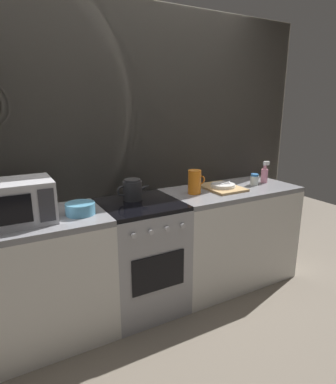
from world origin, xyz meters
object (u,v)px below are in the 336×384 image
at_px(mixing_bowl, 80,209).
at_px(spray_bottle, 265,174).
at_px(stove_unit, 141,256).
at_px(kettle, 133,190).
at_px(microwave, 14,202).
at_px(spice_jar, 254,180).
at_px(pitcher, 195,182).
at_px(dish_pile, 222,187).

distance_m(mixing_bowl, spray_bottle, 1.79).
xyz_separation_m(stove_unit, kettle, (-0.02, 0.10, 0.53)).
distance_m(microwave, spray_bottle, 2.18).
height_order(stove_unit, spice_jar, spice_jar).
xyz_separation_m(kettle, pitcher, (0.53, -0.08, 0.02)).
relative_size(stove_unit, spray_bottle, 4.43).
distance_m(microwave, pitcher, 1.37).
distance_m(microwave, dish_pile, 1.68).
height_order(kettle, spice_jar, kettle).
distance_m(mixing_bowl, spice_jar, 1.63).
bearing_deg(spray_bottle, stove_unit, -179.01).
bearing_deg(mixing_bowl, dish_pile, 3.55).
bearing_deg(kettle, mixing_bowl, -161.63).
bearing_deg(mixing_bowl, stove_unit, 6.58).
bearing_deg(mixing_bowl, microwave, 174.52).
height_order(mixing_bowl, spice_jar, spice_jar).
bearing_deg(kettle, spice_jar, -4.92).
xyz_separation_m(microwave, kettle, (0.84, 0.11, -0.05)).
bearing_deg(microwave, spray_bottle, 1.02).
xyz_separation_m(dish_pile, spray_bottle, (0.51, -0.00, 0.06)).
bearing_deg(mixing_bowl, spray_bottle, 2.46).
relative_size(spice_jar, spray_bottle, 0.52).
bearing_deg(microwave, stove_unit, 1.07).
bearing_deg(spray_bottle, mixing_bowl, -177.54).
distance_m(microwave, spice_jar, 2.03).
relative_size(pitcher, spice_jar, 1.90).
bearing_deg(microwave, pitcher, 1.26).
relative_size(stove_unit, dish_pile, 2.25).
distance_m(stove_unit, spray_bottle, 1.42).
xyz_separation_m(stove_unit, dish_pile, (0.81, 0.03, 0.47)).
bearing_deg(spray_bottle, pitcher, -179.39).
distance_m(stove_unit, spice_jar, 1.27).
distance_m(mixing_bowl, pitcher, 0.98).
relative_size(mixing_bowl, spice_jar, 1.90).
bearing_deg(microwave, dish_pile, 1.42).
distance_m(pitcher, spray_bottle, 0.81).
relative_size(dish_pile, spice_jar, 3.81).
distance_m(kettle, spice_jar, 1.19).
relative_size(microwave, kettle, 1.62).
bearing_deg(microwave, spice_jar, 0.28).
xyz_separation_m(stove_unit, spice_jar, (1.16, -0.01, 0.50)).
bearing_deg(spray_bottle, dish_pile, 179.73).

